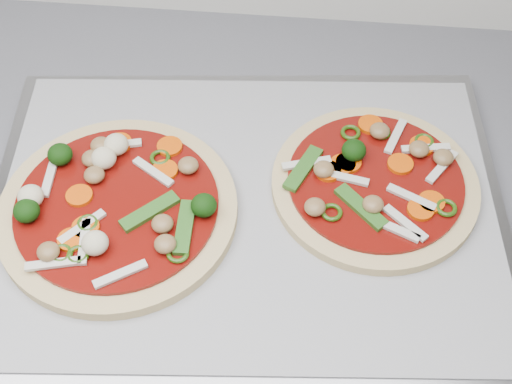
{
  "coord_description": "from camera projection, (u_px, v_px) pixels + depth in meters",
  "views": [
    {
      "loc": [
        0.27,
        0.89,
        1.46
      ],
      "look_at": [
        0.23,
        1.3,
        0.93
      ],
      "focal_mm": 50.0,
      "sensor_mm": 36.0,
      "label": 1
    }
  ],
  "objects": [
    {
      "name": "base_cabinet",
      "position": [
        108.0,
        384.0,
        1.08
      ],
      "size": [
        3.6,
        0.6,
        0.86
      ],
      "primitive_type": "cube",
      "color": "#B8B8B6",
      "rests_on": "ground"
    },
    {
      "name": "countertop",
      "position": [
        35.0,
        205.0,
        0.72
      ],
      "size": [
        3.6,
        0.6,
        0.04
      ],
      "primitive_type": "cube",
      "color": "#5D5D63",
      "rests_on": "base_cabinet"
    },
    {
      "name": "baking_tray",
      "position": [
        247.0,
        212.0,
        0.68
      ],
      "size": [
        0.52,
        0.41,
        0.02
      ],
      "primitive_type": "cube",
      "rotation": [
        0.0,
        0.0,
        0.1
      ],
      "color": "gray",
      "rests_on": "countertop"
    },
    {
      "name": "parchment",
      "position": [
        247.0,
        206.0,
        0.68
      ],
      "size": [
        0.5,
        0.38,
        0.0
      ],
      "primitive_type": "cube",
      "rotation": [
        0.0,
        0.0,
        0.08
      ],
      "color": "#A4A4AA",
      "rests_on": "baking_tray"
    },
    {
      "name": "pizza_left",
      "position": [
        116.0,
        207.0,
        0.66
      ],
      "size": [
        0.25,
        0.25,
        0.04
      ],
      "rotation": [
        0.0,
        0.0,
        -0.13
      ],
      "color": "tan",
      "rests_on": "parchment"
    },
    {
      "name": "pizza_right",
      "position": [
        375.0,
        182.0,
        0.68
      ],
      "size": [
        0.24,
        0.24,
        0.03
      ],
      "rotation": [
        0.0,
        0.0,
        -0.23
      ],
      "color": "tan",
      "rests_on": "parchment"
    }
  ]
}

